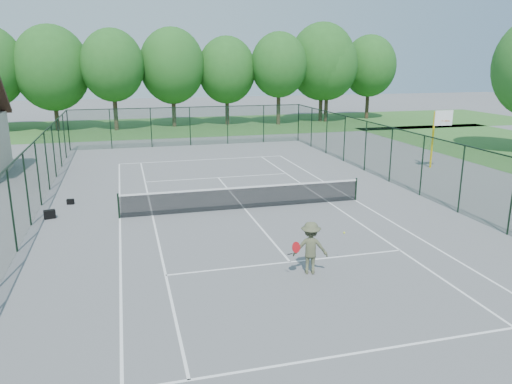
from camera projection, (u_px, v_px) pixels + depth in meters
ground at (245, 209)px, 22.65m from camera, size 140.00×140.00×0.00m
grass_far at (175, 126)px, 50.65m from camera, size 80.00×16.00×0.01m
court_lines at (245, 209)px, 22.64m from camera, size 11.05×23.85×0.01m
tennis_net at (245, 197)px, 22.50m from camera, size 11.08×0.08×1.10m
fence_enclosure at (244, 175)px, 22.25m from camera, size 18.05×36.05×3.02m
tree_line_far at (172, 66)px, 49.12m from camera, size 39.40×6.40×9.70m
basketball_goal at (439, 128)px, 30.21m from camera, size 1.20×1.43×3.65m
sports_bag_a at (50, 214)px, 21.22m from camera, size 0.51×0.38×0.37m
sports_bag_b at (70, 202)px, 23.33m from camera, size 0.34×0.23×0.24m
tennis_player at (310, 248)px, 15.62m from camera, size 2.23×0.94×1.69m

